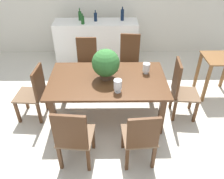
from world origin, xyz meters
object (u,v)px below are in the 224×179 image
at_px(crystal_vase_center_near, 118,85).
at_px(wine_glass, 117,64).
at_px(crystal_vase_left, 146,68).
at_px(wine_bottle_dark, 80,16).
at_px(chair_head_end, 35,91).
at_px(kitchen_counter, 97,42).
at_px(wine_bottle_clear, 83,20).
at_px(chair_near_right, 141,137).
at_px(chair_far_left, 87,61).
at_px(dining_table, 108,84).
at_px(chair_foot_end, 180,88).
at_px(side_table, 219,67).
at_px(wine_bottle_tall, 122,15).
at_px(chair_far_right, 129,59).
at_px(flower_centerpiece, 106,63).
at_px(wine_bottle_green, 95,17).
at_px(chair_near_left, 73,136).

xyz_separation_m(crystal_vase_center_near, wine_glass, (0.00, 0.64, -0.01)).
distance_m(crystal_vase_left, wine_bottle_dark, 2.26).
relative_size(chair_head_end, crystal_vase_center_near, 4.71).
distance_m(wine_glass, kitchen_counter, 1.75).
bearing_deg(crystal_vase_center_near, wine_bottle_clear, 107.63).
height_order(chair_near_right, kitchen_counter, kitchen_counter).
bearing_deg(chair_head_end, wine_bottle_clear, 164.67).
xyz_separation_m(chair_head_end, chair_far_left, (0.76, 1.01, 0.01)).
height_order(dining_table, chair_foot_end, chair_foot_end).
bearing_deg(crystal_vase_center_near, crystal_vase_left, 47.31).
distance_m(crystal_vase_left, side_table, 1.49).
bearing_deg(wine_bottle_tall, chair_far_left, -125.45).
height_order(chair_far_right, wine_bottle_tall, wine_bottle_tall).
xyz_separation_m(dining_table, flower_centerpiece, (-0.02, 0.02, 0.36)).
relative_size(dining_table, crystal_vase_left, 10.46).
bearing_deg(wine_bottle_tall, flower_centerpiece, -99.62).
bearing_deg(wine_glass, chair_near_right, -78.19).
bearing_deg(kitchen_counter, wine_bottle_green, 94.71).
relative_size(chair_head_end, chair_far_right, 0.90).
height_order(chair_near_left, kitchen_counter, kitchen_counter).
distance_m(chair_head_end, kitchen_counter, 2.17).
xyz_separation_m(crystal_vase_center_near, kitchen_counter, (-0.42, 2.30, -0.36)).
relative_size(chair_foot_end, crystal_vase_left, 5.81).
distance_m(wine_bottle_clear, wine_bottle_green, 0.32).
bearing_deg(kitchen_counter, dining_table, -82.23).
relative_size(wine_bottle_tall, side_table, 0.37).
relative_size(flower_centerpiece, wine_bottle_tall, 1.65).
bearing_deg(crystal_vase_center_near, dining_table, 113.57).
height_order(chair_foot_end, chair_near_right, chair_foot_end).
relative_size(flower_centerpiece, wine_glass, 3.14).
bearing_deg(wine_bottle_dark, flower_centerpiece, -73.75).
bearing_deg(wine_glass, crystal_vase_center_near, -90.06).
bearing_deg(chair_near_right, wine_bottle_clear, -76.08).
relative_size(chair_near_left, kitchen_counter, 0.52).
distance_m(chair_head_end, crystal_vase_center_near, 1.41).
bearing_deg(chair_far_right, crystal_vase_center_near, -95.84).
height_order(chair_foot_end, crystal_vase_left, chair_foot_end).
xyz_separation_m(chair_foot_end, crystal_vase_center_near, (-1.03, -0.35, 0.30)).
xyz_separation_m(chair_far_right, wine_bottle_dark, (-1.04, 1.04, 0.53)).
height_order(wine_glass, wine_bottle_clear, wine_bottle_clear).
bearing_deg(chair_far_left, chair_near_right, -67.54).
relative_size(chair_far_left, wine_bottle_tall, 3.29).
distance_m(chair_near_left, wine_glass, 1.46).
xyz_separation_m(dining_table, chair_head_end, (-1.18, -0.01, -0.12)).
relative_size(wine_glass, wine_bottle_clear, 0.70).
height_order(chair_far_left, crystal_vase_center_near, chair_far_left).
height_order(chair_far_left, wine_bottle_dark, wine_bottle_dark).
height_order(wine_glass, wine_bottle_green, wine_bottle_green).
distance_m(flower_centerpiece, side_table, 2.17).
bearing_deg(chair_far_left, flower_centerpiece, -68.45).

